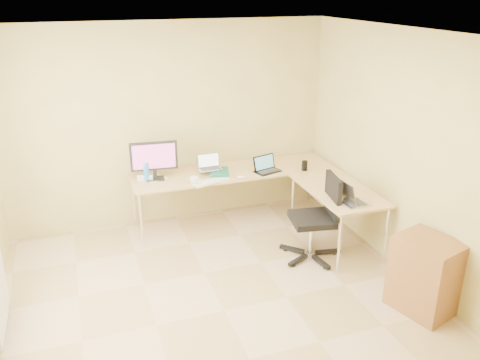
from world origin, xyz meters
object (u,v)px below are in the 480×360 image
object	(u,v)px
mug	(194,181)
laptop_center	(210,162)
water_bottle	(146,171)
desk_main	(234,196)
desk_return	(336,216)
laptop_return	(356,195)
cabinet	(425,277)
office_chair	(312,218)
monitor	(154,161)
laptop_black	(268,164)
desk_fan	(144,166)
keyboard	(211,181)

from	to	relation	value
mug	laptop_center	bearing A→B (deg)	46.02
laptop_center	water_bottle	world-z (taller)	laptop_center
desk_main	desk_return	bearing A→B (deg)	-45.73
water_bottle	laptop_return	world-z (taller)	water_bottle
desk_main	cabinet	distance (m)	2.70
desk_main	office_chair	bearing A→B (deg)	-65.41
monitor	cabinet	size ratio (longest dim) A/B	0.73
laptop_center	laptop_black	bearing A→B (deg)	-14.97
laptop_return	cabinet	bearing A→B (deg)	-171.51
desk_main	laptop_black	xyz separation A→B (m)	(0.40, -0.19, 0.47)
desk_fan	office_chair	bearing A→B (deg)	-42.00
cabinet	laptop_center	bearing A→B (deg)	103.94
keyboard	laptop_return	world-z (taller)	laptop_return
cabinet	laptop_return	bearing A→B (deg)	84.23
monitor	laptop_return	world-z (taller)	monitor
desk_main	water_bottle	size ratio (longest dim) A/B	10.95
desk_main	laptop_black	bearing A→B (deg)	-25.15
laptop_center	laptop_return	bearing A→B (deg)	-49.09
laptop_return	desk_fan	bearing A→B (deg)	49.24
laptop_center	laptop_return	world-z (taller)	laptop_center
laptop_return	monitor	bearing A→B (deg)	50.94
mug	desk_fan	world-z (taller)	desk_fan
keyboard	desk_return	bearing A→B (deg)	-47.03
desk_main	laptop_center	size ratio (longest dim) A/B	8.82
mug	laptop_return	bearing A→B (deg)	-36.54
laptop_black	laptop_return	bearing A→B (deg)	-83.48
mug	cabinet	distance (m)	2.79
desk_return	monitor	xyz separation A→B (m)	(-2.00, 1.02, 0.61)
laptop_return	laptop_black	bearing A→B (deg)	20.81
desk_main	laptop_center	distance (m)	0.60
desk_return	keyboard	bearing A→B (deg)	152.75
laptop_black	desk_fan	bearing A→B (deg)	149.20
laptop_center	monitor	bearing A→B (deg)	178.39
desk_return	cabinet	size ratio (longest dim) A/B	1.65
water_bottle	cabinet	size ratio (longest dim) A/B	0.31
office_chair	desk_fan	bearing A→B (deg)	150.14
keyboard	water_bottle	bearing A→B (deg)	137.11
desk_return	keyboard	xyz separation A→B (m)	(-1.36, 0.70, 0.38)
water_bottle	desk_fan	distance (m)	0.18
desk_fan	cabinet	distance (m)	3.51
desk_main	monitor	world-z (taller)	monitor
laptop_black	water_bottle	distance (m)	1.54
laptop_center	mug	size ratio (longest dim) A/B	2.98
desk_main	laptop_center	bearing A→B (deg)	179.33
desk_fan	laptop_return	xyz separation A→B (m)	(2.06, -1.64, -0.03)
water_bottle	cabinet	world-z (taller)	water_bottle
keyboard	cabinet	distance (m)	2.66
office_chair	cabinet	size ratio (longest dim) A/B	1.28
laptop_center	keyboard	world-z (taller)	laptop_center
desk_main	laptop_return	size ratio (longest dim) A/B	8.15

